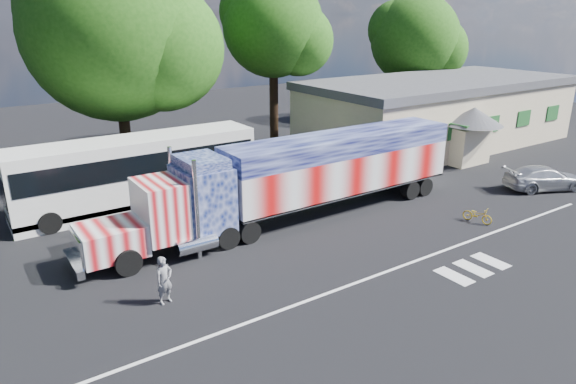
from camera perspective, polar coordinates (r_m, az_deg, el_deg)
ground at (r=23.14m, az=4.20°, el=-6.47°), size 100.00×100.00×0.00m
lane_markings at (r=21.78m, az=14.02°, el=-8.75°), size 30.00×2.67×0.01m
semi_truck at (r=25.87m, az=1.54°, el=1.78°), size 20.64×3.26×4.40m
coach_bus at (r=28.92m, az=-16.35°, el=2.25°), size 13.03×3.03×3.79m
hall_building at (r=43.35m, az=16.38°, el=8.59°), size 22.40×12.80×5.20m
parked_car at (r=34.39m, az=26.61°, el=1.40°), size 5.21×3.79×1.40m
woman at (r=19.27m, az=-13.58°, el=-9.51°), size 0.76×0.60×1.83m
bicycle at (r=27.64m, az=20.30°, el=-2.40°), size 0.89×1.60×0.79m
tree_ne_a at (r=41.50m, az=-1.46°, el=17.84°), size 8.19×7.80×13.02m
tree_far_ne at (r=52.13m, az=14.09°, el=16.08°), size 8.77×8.35×11.93m
tree_n_mid at (r=34.20m, az=-18.38°, el=16.65°), size 11.58×11.03×14.61m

